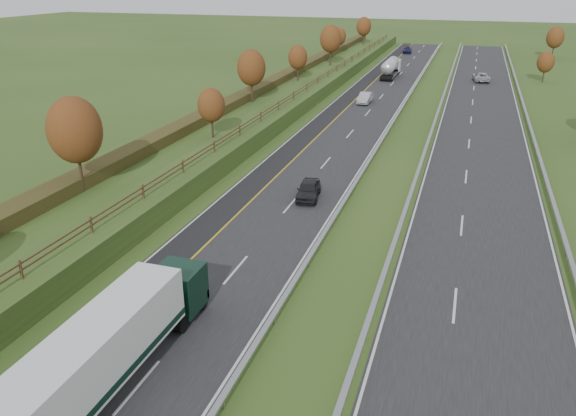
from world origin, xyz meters
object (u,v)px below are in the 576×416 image
Objects in this scene: box_lorry at (102,355)px; car_silver_mid at (365,98)px; car_oncoming at (481,77)px; car_dark_near at (308,190)px; road_tanker at (391,67)px; car_small_far at (407,50)px.

car_silver_mid is at bearing 90.51° from box_lorry.
box_lorry is 93.68m from car_oncoming.
car_dark_near is at bearing -84.98° from car_silver_mid.
car_silver_mid is at bearing -90.42° from road_tanker.
car_small_far is at bearing 84.02° from car_dark_near.
car_oncoming reaches higher than car_silver_mid.
car_small_far is at bearing 91.80° from road_tanker.
car_small_far is at bearing 92.23° from car_silver_mid.
box_lorry is 3.57× the size of car_dark_near.
car_oncoming is at bearing 69.90° from car_dark_near.
car_silver_mid is at bearing 48.89° from car_oncoming.
car_dark_near is 0.95× the size of car_silver_mid.
car_silver_mid is (-2.60, 40.41, 0.02)m from car_dark_near.
car_dark_near reaches higher than car_small_far.
car_dark_near is 40.50m from car_silver_mid.
box_lorry is at bearing -92.63° from car_small_far.
box_lorry reaches higher than car_small_far.
car_silver_mid is 30.08m from car_oncoming.
box_lorry is 1.45× the size of road_tanker.
car_silver_mid is at bearing -92.42° from car_small_far.
road_tanker is 16.50m from car_oncoming.
road_tanker is (-0.42, 92.10, -0.47)m from box_lorry.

